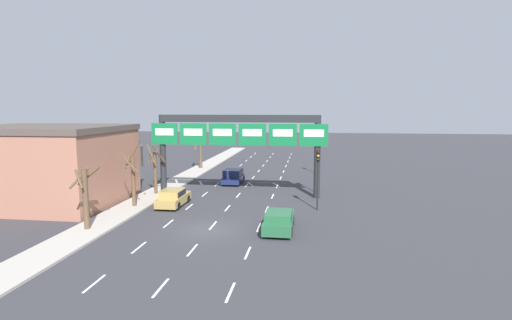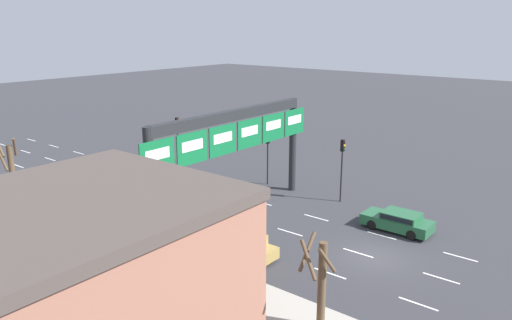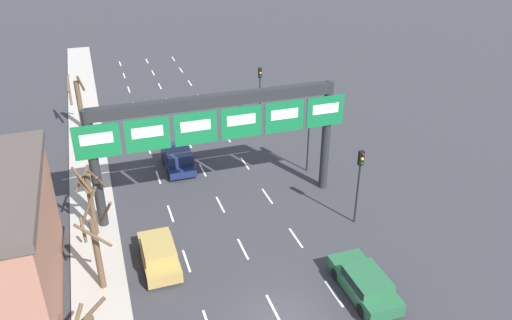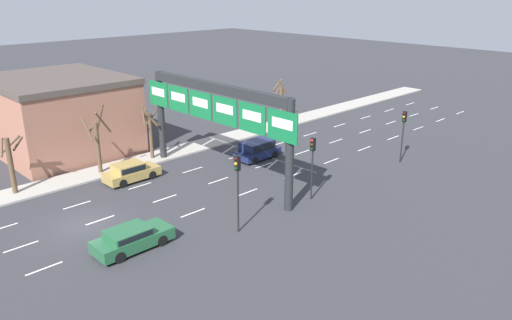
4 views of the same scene
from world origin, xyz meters
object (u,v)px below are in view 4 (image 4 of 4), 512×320
object	(u,v)px
tree_bare_second	(150,130)
tree_bare_third	(98,141)
traffic_light_far_end	(312,156)
tree_bare_furthest	(281,101)
sign_gantry	(215,109)
suv_navy	(257,149)
car_green	(131,238)
traffic_light_mid_block	(403,126)
car_gold	(130,171)
tree_bare_closest	(11,162)
traffic_light_near_gantry	(237,179)

from	to	relation	value
tree_bare_second	tree_bare_third	size ratio (longest dim) A/B	0.86
traffic_light_far_end	tree_bare_furthest	world-z (taller)	tree_bare_furthest
traffic_light_far_end	tree_bare_second	size ratio (longest dim) A/B	0.95
sign_gantry	tree_bare_second	distance (m)	8.49
traffic_light_far_end	tree_bare_third	bearing A→B (deg)	-151.30
suv_navy	tree_bare_furthest	bearing A→B (deg)	123.41
sign_gantry	tree_bare_third	distance (m)	10.10
car_green	traffic_light_mid_block	xyz separation A→B (m)	(2.89, 24.42, 2.50)
car_green	tree_bare_furthest	size ratio (longest dim) A/B	0.95
car_gold	traffic_light_mid_block	bearing A→B (deg)	56.73
tree_bare_furthest	traffic_light_mid_block	bearing A→B (deg)	-6.55
car_green	traffic_light_far_end	distance (m)	13.39
tree_bare_closest	suv_navy	bearing A→B (deg)	69.97
traffic_light_near_gantry	tree_bare_furthest	distance (m)	25.70
car_gold	traffic_light_far_end	world-z (taller)	traffic_light_far_end
car_gold	tree_bare_furthest	world-z (taller)	tree_bare_furthest
sign_gantry	tree_bare_third	bearing A→B (deg)	-143.63
sign_gantry	traffic_light_mid_block	size ratio (longest dim) A/B	3.71
suv_navy	tree_bare_furthest	world-z (taller)	tree_bare_furthest
tree_bare_closest	tree_bare_third	xyz separation A→B (m)	(0.48, 6.47, 0.28)
traffic_light_mid_block	tree_bare_third	bearing A→B (deg)	-127.89
suv_navy	tree_bare_third	world-z (taller)	tree_bare_third
traffic_light_far_end	tree_bare_third	world-z (taller)	tree_bare_third
car_gold	tree_bare_third	world-z (taller)	tree_bare_third
car_green	tree_bare_second	bearing A→B (deg)	142.87
suv_navy	traffic_light_mid_block	world-z (taller)	traffic_light_mid_block
traffic_light_near_gantry	tree_bare_third	distance (m)	15.23
sign_gantry	tree_bare_third	xyz separation A→B (m)	(-7.77, -5.72, -2.98)
suv_navy	traffic_light_near_gantry	distance (m)	14.07
tree_bare_second	suv_navy	bearing A→B (deg)	47.33
sign_gantry	tree_bare_closest	xyz separation A→B (m)	(-8.24, -12.19, -3.26)
tree_bare_closest	tree_bare_third	size ratio (longest dim) A/B	0.76
sign_gantry	car_gold	size ratio (longest dim) A/B	3.88
suv_navy	tree_bare_second	bearing A→B (deg)	-132.67
suv_navy	traffic_light_far_end	distance (m)	9.85
sign_gantry	tree_bare_second	world-z (taller)	sign_gantry
traffic_light_far_end	car_gold	bearing A→B (deg)	-148.73
tree_bare_second	tree_bare_third	bearing A→B (deg)	-88.86
traffic_light_far_end	tree_bare_closest	bearing A→B (deg)	-136.57
traffic_light_near_gantry	tree_bare_third	size ratio (longest dim) A/B	0.88
suv_navy	traffic_light_mid_block	bearing A→B (deg)	41.26
car_gold	traffic_light_far_end	xyz separation A→B (m)	(12.05, 7.32, 2.47)
car_gold	traffic_light_mid_block	xyz separation A→B (m)	(12.37, 18.84, 2.44)
sign_gantry	tree_bare_furthest	world-z (taller)	sign_gantry
tree_bare_third	traffic_light_far_end	bearing A→B (deg)	28.70
suv_navy	traffic_light_mid_block	size ratio (longest dim) A/B	0.90
car_gold	traffic_light_mid_block	size ratio (longest dim) A/B	0.95
car_gold	traffic_light_near_gantry	size ratio (longest dim) A/B	0.87
traffic_light_near_gantry	tree_bare_second	xyz separation A→B (m)	(-15.27, 3.71, -0.82)
tree_bare_furthest	car_green	bearing A→B (deg)	-63.77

